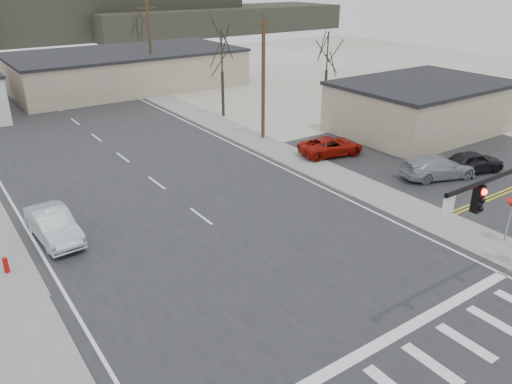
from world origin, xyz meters
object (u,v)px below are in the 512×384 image
Objects in this scene: car_far_a at (30,85)px; car_parked_dark_a at (473,162)px; car_far_b at (5,85)px; car_parked_silver at (438,167)px; fire_hydrant at (6,265)px; car_parked_red at (331,146)px; sedan_crossing at (53,225)px.

car_parked_dark_a reaches higher than car_far_a.
car_far_b is 0.75× the size of car_parked_silver.
car_far_a is 3.01m from car_far_b.
fire_hydrant is 0.18× the size of car_parked_red.
car_far_a is 47.24m from car_parked_silver.
car_parked_silver is (23.51, -6.00, -0.06)m from sedan_crossing.
sedan_crossing is 27.15m from car_parked_dark_a.
car_far_b is 51.63m from car_parked_dark_a.
car_parked_dark_a is at bearing -59.91° from car_far_b.
sedan_crossing is (2.70, 2.01, 0.39)m from fire_hydrant.
fire_hydrant is at bearing 82.88° from car_far_a.
car_parked_silver reaches higher than fire_hydrant.
car_far_b is 49.87m from car_parked_silver.
car_far_a is (7.14, 38.32, -0.09)m from sedan_crossing.
car_parked_dark_a reaches higher than fire_hydrant.
car_parked_red is at bearing 39.58° from car_parked_silver.
car_far_a is at bearing 38.21° from car_parked_dark_a.
sedan_crossing is 40.53m from car_far_b.
sedan_crossing is at bearing -91.34° from car_far_b.
car_parked_silver reaches higher than car_far_a.
car_parked_silver is at bearing -62.49° from car_far_b.
car_parked_red reaches higher than fire_hydrant.
car_parked_red is 8.03m from car_parked_silver.
car_parked_silver is at bearing -146.74° from car_parked_red.
sedan_crossing is 20.77m from car_parked_red.
fire_hydrant is at bearing 95.94° from car_parked_dark_a.
fire_hydrant is 0.20× the size of car_parked_dark_a.
car_parked_red is at bearing 8.60° from fire_hydrant.
fire_hydrant is 0.22× the size of car_far_b.
car_far_a is at bearing 33.11° from car_parked_red.
fire_hydrant is 42.92m from car_far_b.
car_parked_dark_a is at bearing -17.78° from sedan_crossing.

